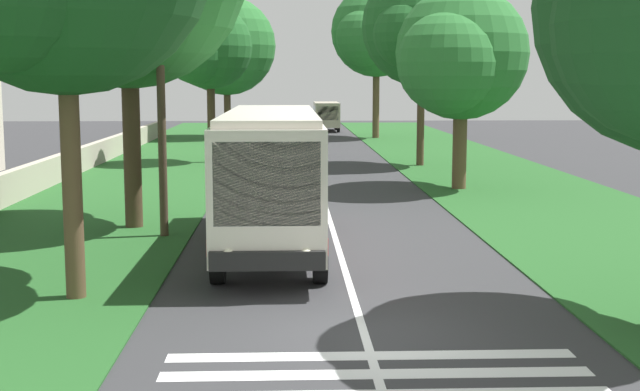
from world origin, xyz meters
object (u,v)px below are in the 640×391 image
Objects in this scene: roadside_tree_left_1 at (225,49)px; roadside_tree_right_3 at (420,29)px; roadside_tree_left_0 at (207,50)px; utility_pole at (161,90)px; roadside_tree_right_0 at (374,34)px; roadside_tree_right_2 at (457,58)px; trailing_car_0 at (274,164)px; coach_bus at (272,170)px; trailing_car_2 at (285,137)px; trailing_car_1 at (278,148)px; trailing_minibus_0 at (326,114)px; trailing_car_3 at (279,129)px.

roadside_tree_left_1 reaches higher than roadside_tree_right_3.
roadside_tree_left_0 reaches higher than utility_pole.
roadside_tree_left_1 is 0.93× the size of roadside_tree_right_0.
roadside_tree_left_1 reaches higher than roadside_tree_right_2.
roadside_tree_right_3 is (-21.88, -11.63, 0.31)m from roadside_tree_left_1.
trailing_car_0 is 0.37× the size of roadside_tree_right_0.
coach_bus is 1.37× the size of utility_pole.
coach_bus is 35.59m from trailing_car_2.
roadside_tree_right_2 is (-13.42, -7.48, 4.76)m from trailing_car_1.
trailing_car_2 is 17.92m from trailing_minibus_0.
trailing_car_2 is at bearing 27.95° from roadside_tree_right_3.
roadside_tree_right_0 is at bearing -91.33° from roadside_tree_left_1.
trailing_car_0 is at bearing -153.74° from roadside_tree_left_0.
trailing_car_3 is at bearing 0.11° from trailing_car_0.
roadside_tree_right_3 reaches higher than trailing_car_3.
roadside_tree_right_3 is at bearing -152.00° from roadside_tree_left_1.
coach_bus is at bearing 149.35° from roadside_tree_right_2.
trailing_car_2 is at bearing -151.93° from roadside_tree_left_1.
roadside_tree_right_3 is at bearing -18.26° from coach_bus.
trailing_car_2 is 13.21m from roadside_tree_left_0.
trailing_car_2 is at bearing -1.35° from trailing_car_0.
trailing_car_1 is 0.40× the size of roadside_tree_left_1.
roadside_tree_right_2 reaches higher than utility_pole.
roadside_tree_right_3 is (-30.87, -3.43, 5.62)m from trailing_minibus_0.
trailing_car_3 is 10.48m from roadside_tree_right_0.
utility_pole is at bearing 58.70° from coach_bus.
roadside_tree_right_3 is at bearing -116.57° from trailing_car_1.
trailing_car_1 is 16.09m from roadside_tree_right_2.
roadside_tree_right_0 is 1.40× the size of roadside_tree_right_2.
roadside_tree_right_3 is (-13.35, -7.09, 6.50)m from trailing_car_2.
roadside_tree_right_0 is at bearing -15.21° from trailing_car_0.
roadside_tree_left_0 reaches higher than trailing_car_3.
trailing_minibus_0 is (7.95, -4.15, 0.88)m from trailing_car_3.
utility_pole is at bearing 176.13° from trailing_car_3.
trailing_car_1 is at bearing -66.53° from roadside_tree_left_0.
utility_pole is (-23.98, 3.10, 3.59)m from trailing_car_1.
trailing_car_0 is 18.75m from trailing_car_2.
coach_bus reaches higher than trailing_car_3.
roadside_tree_left_0 reaches higher than trailing_car_1.
roadside_tree_left_0 reaches higher than trailing_car_0.
utility_pole is (-42.15, -1.12, -2.61)m from roadside_tree_left_1.
roadside_tree_right_2 is at bearing -136.25° from roadside_tree_left_0.
roadside_tree_right_3 reaches higher than trailing_car_0.
trailing_car_1 is at bearing 178.06° from trailing_car_2.
roadside_tree_right_3 is at bearing -27.40° from utility_pole.
trailing_car_2 is 9.58m from trailing_car_3.
roadside_tree_right_0 is 1.12× the size of roadside_tree_right_3.
trailing_car_1 is 0.50× the size of roadside_tree_left_0.
trailing_car_1 is at bearing -166.93° from roadside_tree_left_1.
roadside_tree_right_2 reaches higher than trailing_car_3.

